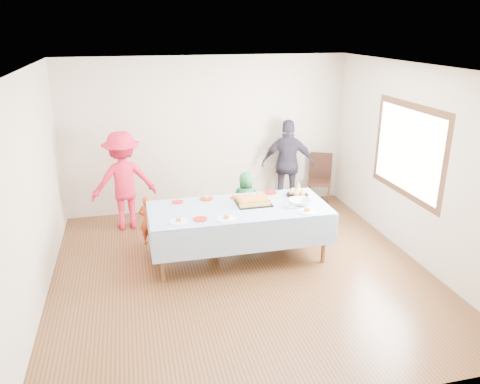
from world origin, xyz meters
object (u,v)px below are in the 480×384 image
(birthday_cake, at_px, (253,201))
(dining_chair, at_px, (320,176))
(party_table, at_px, (239,211))
(adult_left, at_px, (124,181))

(birthday_cake, height_order, dining_chair, dining_chair)
(dining_chair, bearing_deg, party_table, -112.95)
(birthday_cake, relative_size, adult_left, 0.30)
(party_table, relative_size, dining_chair, 2.63)
(birthday_cake, xyz_separation_m, dining_chair, (1.74, 1.70, -0.29))
(party_table, xyz_separation_m, dining_chair, (1.97, 1.78, -0.20))
(party_table, relative_size, adult_left, 1.55)
(party_table, xyz_separation_m, birthday_cake, (0.23, 0.08, 0.10))
(party_table, height_order, birthday_cake, birthday_cake)
(party_table, bearing_deg, adult_left, 136.29)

